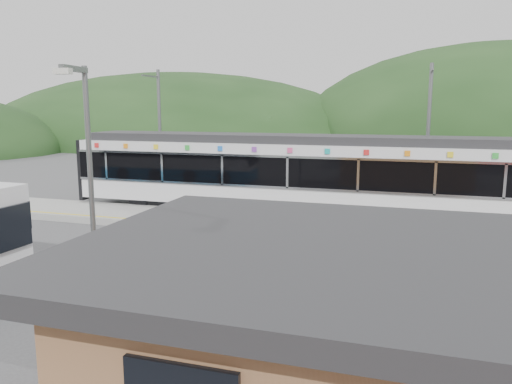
% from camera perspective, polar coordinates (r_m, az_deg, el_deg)
% --- Properties ---
extents(ground, '(120.00, 120.00, 0.00)m').
position_cam_1_polar(ground, '(18.08, -3.83, -6.39)').
color(ground, '#4C4C4F').
rests_on(ground, ground).
extents(hills, '(146.00, 149.00, 26.00)m').
position_cam_1_polar(hills, '(22.04, 16.61, -3.84)').
color(hills, '#1E3D19').
rests_on(hills, ground).
extents(platform, '(26.00, 3.20, 0.30)m').
position_cam_1_polar(platform, '(21.05, -0.58, -3.64)').
color(platform, '#9E9E99').
rests_on(platform, ground).
extents(yellow_line, '(26.00, 0.10, 0.01)m').
position_cam_1_polar(yellow_line, '(19.82, -1.74, -4.03)').
color(yellow_line, yellow).
rests_on(yellow_line, platform).
extents(train, '(20.44, 3.01, 3.74)m').
position_cam_1_polar(train, '(23.05, 3.33, 2.35)').
color(train, black).
rests_on(train, ground).
extents(catenary_mast_west, '(0.18, 1.80, 7.00)m').
position_cam_1_polar(catenary_mast_west, '(28.14, -10.96, 6.76)').
color(catenary_mast_west, slate).
rests_on(catenary_mast_west, ground).
extents(catenary_mast_east, '(0.18, 1.80, 7.00)m').
position_cam_1_polar(catenary_mast_east, '(24.79, 19.04, 6.04)').
color(catenary_mast_east, slate).
rests_on(catenary_mast_east, ground).
extents(station_shelter, '(9.20, 6.20, 3.00)m').
position_cam_1_polar(station_shelter, '(7.97, 13.79, -16.27)').
color(station_shelter, '#976641').
rests_on(station_shelter, ground).
extents(pallet_stack, '(1.43, 1.26, 0.47)m').
position_cam_1_polar(pallet_stack, '(9.97, 22.31, -19.66)').
color(pallet_stack, '#937047').
rests_on(pallet_stack, ground).
extents(lamp_post, '(0.37, 1.06, 5.90)m').
position_cam_1_polar(lamp_post, '(11.84, -18.76, 1.98)').
color(lamp_post, slate).
rests_on(lamp_post, ground).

